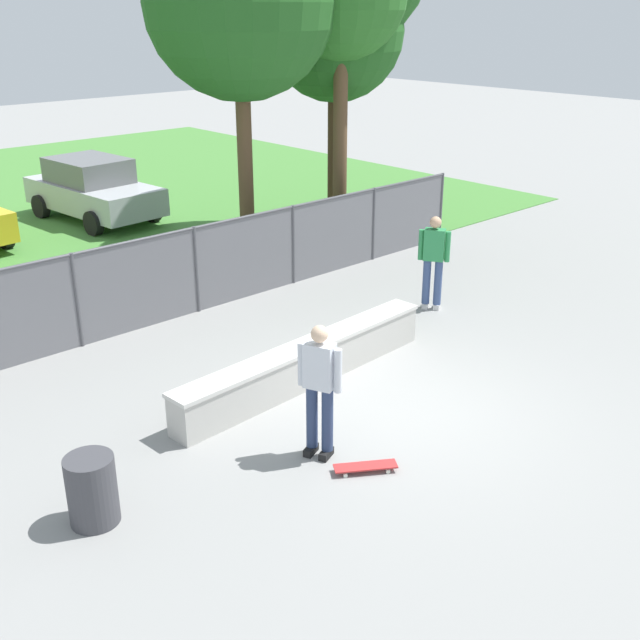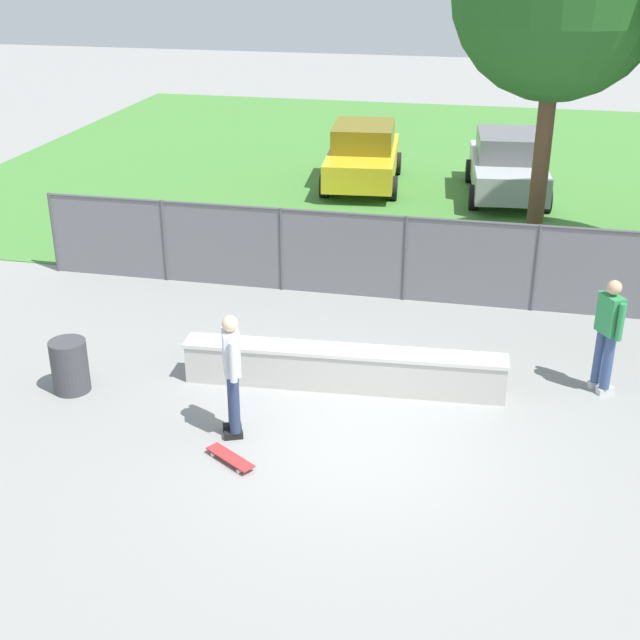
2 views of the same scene
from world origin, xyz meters
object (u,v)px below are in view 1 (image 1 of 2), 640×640
object	(u,v)px
tree_mid	(335,32)
car_silver	(93,189)
trash_bin	(92,490)
bystander	(434,259)
skateboarder	(320,385)
tree_near_left	(239,4)
skateboard	(365,467)
concrete_ledge	(306,363)

from	to	relation	value
tree_mid	car_silver	world-z (taller)	tree_mid
trash_bin	bystander	bearing A→B (deg)	12.14
tree_mid	bystander	distance (m)	6.50
skateboarder	tree_near_left	size ratio (longest dim) A/B	0.25
tree_near_left	car_silver	xyz separation A→B (m)	(-0.58, 6.08, -4.62)
car_silver	trash_bin	xyz separation A→B (m)	(-6.30, -12.17, -0.42)
skateboard	tree_mid	distance (m)	11.57
skateboard	car_silver	bearing A→B (deg)	76.19
skateboard	bystander	size ratio (longest dim) A/B	0.43
bystander	trash_bin	world-z (taller)	bystander
skateboarder	bystander	xyz separation A→B (m)	(5.10, 2.39, 0.00)
skateboarder	tree_mid	size ratio (longest dim) A/B	0.28
skateboarder	car_silver	world-z (taller)	skateboarder
bystander	car_silver	bearing A→B (deg)	98.80
tree_near_left	trash_bin	size ratio (longest dim) A/B	8.92
concrete_ledge	tree_mid	size ratio (longest dim) A/B	0.77
skateboarder	skateboard	size ratio (longest dim) A/B	2.34
trash_bin	concrete_ledge	bearing A→B (deg)	13.37
car_silver	bystander	bearing A→B (deg)	-81.20
tree_mid	car_silver	xyz separation A→B (m)	(-3.62, 5.63, -4.01)
skateboarder	car_silver	distance (m)	13.32
skateboarder	trash_bin	xyz separation A→B (m)	(-2.82, 0.69, -0.59)
skateboard	bystander	xyz separation A→B (m)	(4.95, 3.08, 0.94)
bystander	skateboarder	bearing A→B (deg)	-154.90
skateboarder	tree_mid	bearing A→B (deg)	45.54
tree_near_left	trash_bin	bearing A→B (deg)	-138.47
skateboard	tree_near_left	xyz separation A→B (m)	(3.91, 7.47, 5.39)
concrete_ledge	tree_near_left	size ratio (longest dim) A/B	0.67
tree_mid	skateboard	bearing A→B (deg)	-131.25
concrete_ledge	tree_near_left	xyz separation A→B (m)	(2.83, 5.13, 5.13)
concrete_ledge	skateboarder	xyz separation A→B (m)	(-1.24, -1.65, 0.68)
tree_mid	bystander	size ratio (longest dim) A/B	3.56
tree_near_left	skateboard	bearing A→B (deg)	-117.62
skateboard	tree_near_left	bearing A→B (deg)	62.38
concrete_ledge	trash_bin	xyz separation A→B (m)	(-4.06, -0.96, 0.08)
tree_mid	bystander	bearing A→B (deg)	-112.40
tree_near_left	tree_mid	world-z (taller)	tree_near_left
tree_near_left	tree_mid	distance (m)	3.13
skateboarder	trash_bin	distance (m)	2.96
tree_near_left	bystander	bearing A→B (deg)	-76.69
tree_mid	bystander	world-z (taller)	tree_mid
car_silver	bystander	size ratio (longest dim) A/B	2.39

